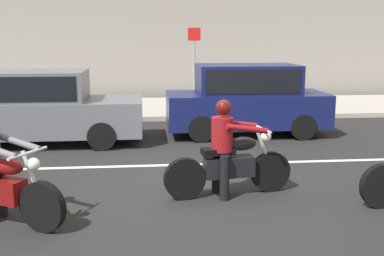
{
  "coord_description": "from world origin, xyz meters",
  "views": [
    {
      "loc": [
        -0.77,
        -8.16,
        2.53
      ],
      "look_at": [
        -0.04,
        -0.71,
        1.06
      ],
      "focal_mm": 44.34,
      "sensor_mm": 36.0,
      "label": 1
    }
  ],
  "objects": [
    {
      "name": "parked_hatchback_navy",
      "position": [
        1.8,
        3.68,
        0.94
      ],
      "size": [
        4.05,
        1.76,
        1.8
      ],
      "color": "#11194C",
      "rests_on": "ground_plane"
    },
    {
      "name": "lane_marking_stripe",
      "position": [
        -0.79,
        0.9,
        0.0
      ],
      "size": [
        18.0,
        0.14,
        0.01
      ],
      "primitive_type": "cube",
      "color": "silver",
      "rests_on": "ground_plane"
    },
    {
      "name": "sidewalk_slab",
      "position": [
        0.0,
        8.0,
        0.07
      ],
      "size": [
        40.0,
        4.4,
        0.14
      ],
      "primitive_type": "cube",
      "color": "#A8A399",
      "rests_on": "ground_plane"
    },
    {
      "name": "ground_plane",
      "position": [
        0.0,
        0.0,
        0.0
      ],
      "size": [
        80.0,
        80.0,
        0.0
      ],
      "primitive_type": "plane",
      "color": "#242424"
    },
    {
      "name": "street_sign_post",
      "position": [
        0.94,
        8.48,
        1.75
      ],
      "size": [
        0.44,
        0.08,
        2.67
      ],
      "color": "gray",
      "rests_on": "sidewalk_slab"
    },
    {
      "name": "parked_sedan_slate_gray",
      "position": [
        -3.32,
        3.12,
        0.89
      ],
      "size": [
        4.73,
        1.82,
        1.72
      ],
      "color": "slate",
      "rests_on": "ground_plane"
    },
    {
      "name": "motorcycle_with_rider_crimson",
      "position": [
        0.51,
        -0.97,
        0.64
      ],
      "size": [
        2.1,
        0.75,
        1.55
      ],
      "color": "black",
      "rests_on": "ground_plane"
    }
  ]
}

